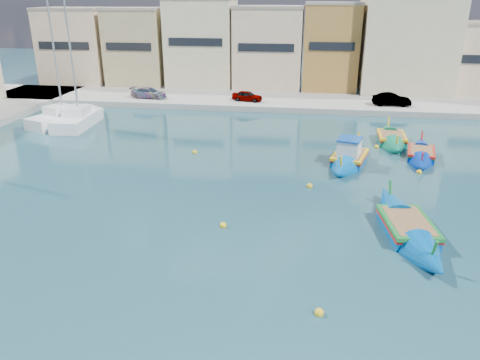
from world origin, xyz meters
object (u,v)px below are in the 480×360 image
(luzzu_green, at_px, (391,139))
(luzzu_blue_south, at_px, (407,229))
(luzzu_cyan_mid, at_px, (421,155))
(yacht_midnorth, at_px, (75,116))
(yacht_north, at_px, (86,116))
(church_block, at_px, (408,20))
(luzzu_blue_cabin, at_px, (349,158))

(luzzu_green, distance_m, luzzu_blue_south, 15.95)
(luzzu_cyan_mid, distance_m, yacht_midnorth, 30.73)
(yacht_north, distance_m, yacht_midnorth, 1.03)
(church_block, height_order, luzzu_cyan_mid, church_block)
(church_block, relative_size, yacht_north, 1.61)
(yacht_north, bearing_deg, yacht_midnorth, -179.96)
(church_block, xyz_separation_m, luzzu_blue_south, (-5.46, -36.50, -8.13))
(luzzu_green, xyz_separation_m, luzzu_blue_south, (-1.56, -15.87, 0.02))
(luzzu_cyan_mid, bearing_deg, yacht_midnorth, 167.76)
(yacht_midnorth, bearing_deg, yacht_north, 0.04)
(luzzu_blue_cabin, bearing_deg, yacht_midnorth, 161.21)
(church_block, xyz_separation_m, yacht_north, (-31.34, -17.71, -7.94))
(luzzu_cyan_mid, distance_m, luzzu_blue_south, 12.66)
(luzzu_cyan_mid, bearing_deg, luzzu_green, 113.38)
(luzzu_cyan_mid, bearing_deg, luzzu_blue_cabin, -159.93)
(church_block, bearing_deg, yacht_midnorth, -151.31)
(luzzu_green, xyz_separation_m, yacht_north, (-27.44, 2.91, 0.20))
(luzzu_green, bearing_deg, luzzu_blue_south, -95.61)
(luzzu_cyan_mid, bearing_deg, luzzu_blue_south, -104.26)
(church_block, relative_size, luzzu_cyan_mid, 2.48)
(luzzu_blue_cabin, bearing_deg, luzzu_cyan_mid, 20.07)
(yacht_north, xyz_separation_m, yacht_midnorth, (-1.03, -0.00, -0.00))
(luzzu_blue_cabin, distance_m, luzzu_green, 6.64)
(church_block, distance_m, luzzu_blue_south, 37.79)
(luzzu_cyan_mid, xyz_separation_m, luzzu_blue_south, (-3.12, -12.27, 0.05))
(luzzu_blue_cabin, distance_m, yacht_midnorth, 26.18)
(church_block, distance_m, luzzu_green, 22.51)
(luzzu_blue_cabin, xyz_separation_m, luzzu_blue_south, (2.13, -10.35, -0.08))
(luzzu_blue_south, xyz_separation_m, yacht_north, (-25.88, 18.78, 0.19))
(luzzu_blue_cabin, bearing_deg, luzzu_blue_south, -78.39)
(luzzu_cyan_mid, relative_size, yacht_midnorth, 0.65)
(luzzu_blue_south, relative_size, yacht_north, 0.80)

